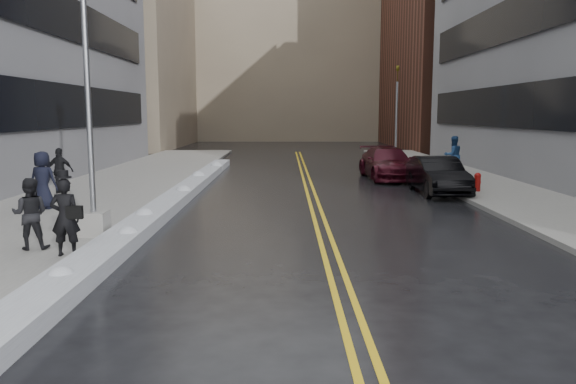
{
  "coord_description": "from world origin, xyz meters",
  "views": [
    {
      "loc": [
        1.48,
        -11.76,
        3.17
      ],
      "look_at": [
        1.54,
        1.56,
        1.3
      ],
      "focal_mm": 35.0,
      "sensor_mm": 36.0,
      "label": 1
    }
  ],
  "objects_px": {
    "pedestrian_east": "(453,155)",
    "pedestrian_b": "(30,214)",
    "car_black": "(438,175)",
    "car_maroon": "(388,163)",
    "pedestrian_d": "(60,171)",
    "pedestrian_fedora": "(65,217)",
    "fire_hydrant": "(477,181)",
    "traffic_signal": "(397,110)",
    "pedestrian_c": "(43,180)",
    "lamppost": "(90,140)"
  },
  "relations": [
    {
      "from": "pedestrian_fedora",
      "to": "pedestrian_b",
      "type": "bearing_deg",
      "value": -35.54
    },
    {
      "from": "pedestrian_fedora",
      "to": "car_black",
      "type": "height_order",
      "value": "pedestrian_fedora"
    },
    {
      "from": "pedestrian_fedora",
      "to": "car_maroon",
      "type": "xyz_separation_m",
      "value": [
        9.65,
        15.49,
        -0.22
      ]
    },
    {
      "from": "pedestrian_b",
      "to": "fire_hydrant",
      "type": "bearing_deg",
      "value": -153.48
    },
    {
      "from": "pedestrian_fedora",
      "to": "pedestrian_east",
      "type": "xyz_separation_m",
      "value": [
        13.03,
        16.12,
        0.12
      ]
    },
    {
      "from": "pedestrian_d",
      "to": "pedestrian_east",
      "type": "height_order",
      "value": "pedestrian_east"
    },
    {
      "from": "pedestrian_b",
      "to": "pedestrian_d",
      "type": "height_order",
      "value": "pedestrian_d"
    },
    {
      "from": "lamppost",
      "to": "traffic_signal",
      "type": "distance_m",
      "value": 24.98
    },
    {
      "from": "pedestrian_b",
      "to": "pedestrian_east",
      "type": "height_order",
      "value": "pedestrian_east"
    },
    {
      "from": "traffic_signal",
      "to": "pedestrian_east",
      "type": "xyz_separation_m",
      "value": [
        1.33,
        -7.91,
        -2.3
      ]
    },
    {
      "from": "pedestrian_b",
      "to": "pedestrian_c",
      "type": "bearing_deg",
      "value": -78.47
    },
    {
      "from": "pedestrian_east",
      "to": "pedestrian_b",
      "type": "bearing_deg",
      "value": 37.87
    },
    {
      "from": "pedestrian_b",
      "to": "car_maroon",
      "type": "relative_size",
      "value": 0.3
    },
    {
      "from": "fire_hydrant",
      "to": "car_maroon",
      "type": "height_order",
      "value": "car_maroon"
    },
    {
      "from": "pedestrian_c",
      "to": "car_black",
      "type": "relative_size",
      "value": 0.41
    },
    {
      "from": "traffic_signal",
      "to": "pedestrian_east",
      "type": "relative_size",
      "value": 3.14
    },
    {
      "from": "pedestrian_east",
      "to": "pedestrian_fedora",
      "type": "bearing_deg",
      "value": 41.07
    },
    {
      "from": "car_maroon",
      "to": "pedestrian_fedora",
      "type": "bearing_deg",
      "value": -124.63
    },
    {
      "from": "pedestrian_c",
      "to": "lamppost",
      "type": "bearing_deg",
      "value": 136.29
    },
    {
      "from": "pedestrian_fedora",
      "to": "pedestrian_b",
      "type": "xyz_separation_m",
      "value": [
        -1.02,
        0.6,
        -0.03
      ]
    },
    {
      "from": "pedestrian_c",
      "to": "pedestrian_east",
      "type": "bearing_deg",
      "value": -138.05
    },
    {
      "from": "fire_hydrant",
      "to": "pedestrian_d",
      "type": "relative_size",
      "value": 0.42
    },
    {
      "from": "fire_hydrant",
      "to": "pedestrian_d",
      "type": "bearing_deg",
      "value": -178.03
    },
    {
      "from": "pedestrian_c",
      "to": "pedestrian_d",
      "type": "xyz_separation_m",
      "value": [
        -0.83,
        3.46,
        -0.05
      ]
    },
    {
      "from": "traffic_signal",
      "to": "pedestrian_b",
      "type": "height_order",
      "value": "traffic_signal"
    },
    {
      "from": "fire_hydrant",
      "to": "traffic_signal",
      "type": "distance_m",
      "value": 14.3
    },
    {
      "from": "pedestrian_d",
      "to": "pedestrian_east",
      "type": "distance_m",
      "value": 18.16
    },
    {
      "from": "fire_hydrant",
      "to": "pedestrian_east",
      "type": "relative_size",
      "value": 0.38
    },
    {
      "from": "pedestrian_east",
      "to": "traffic_signal",
      "type": "bearing_deg",
      "value": -90.47
    },
    {
      "from": "pedestrian_b",
      "to": "car_black",
      "type": "xyz_separation_m",
      "value": [
        11.72,
        9.71,
        -0.21
      ]
    },
    {
      "from": "pedestrian_fedora",
      "to": "traffic_signal",
      "type": "bearing_deg",
      "value": -121.13
    },
    {
      "from": "lamppost",
      "to": "pedestrian_fedora",
      "type": "relative_size",
      "value": 4.55
    },
    {
      "from": "car_black",
      "to": "car_maroon",
      "type": "bearing_deg",
      "value": 100.66
    },
    {
      "from": "fire_hydrant",
      "to": "pedestrian_d",
      "type": "distance_m",
      "value": 16.1
    },
    {
      "from": "pedestrian_c",
      "to": "car_black",
      "type": "xyz_separation_m",
      "value": [
        13.75,
        4.29,
        -0.33
      ]
    },
    {
      "from": "lamppost",
      "to": "car_maroon",
      "type": "relative_size",
      "value": 1.44
    },
    {
      "from": "lamppost",
      "to": "pedestrian_east",
      "type": "relative_size",
      "value": 3.98
    },
    {
      "from": "pedestrian_fedora",
      "to": "pedestrian_east",
      "type": "distance_m",
      "value": 20.72
    },
    {
      "from": "pedestrian_d",
      "to": "car_maroon",
      "type": "relative_size",
      "value": 0.33
    },
    {
      "from": "fire_hydrant",
      "to": "traffic_signal",
      "type": "relative_size",
      "value": 0.12
    },
    {
      "from": "traffic_signal",
      "to": "pedestrian_c",
      "type": "xyz_separation_m",
      "value": [
        -14.75,
        -18.02,
        -2.33
      ]
    },
    {
      "from": "pedestrian_fedora",
      "to": "pedestrian_d",
      "type": "height_order",
      "value": "pedestrian_d"
    },
    {
      "from": "pedestrian_east",
      "to": "car_maroon",
      "type": "xyz_separation_m",
      "value": [
        -3.37,
        -0.62,
        -0.34
      ]
    },
    {
      "from": "lamppost",
      "to": "car_maroon",
      "type": "distance_m",
      "value": 16.72
    },
    {
      "from": "pedestrian_d",
      "to": "traffic_signal",
      "type": "bearing_deg",
      "value": -133.28
    },
    {
      "from": "pedestrian_d",
      "to": "pedestrian_east",
      "type": "bearing_deg",
      "value": -154.89
    },
    {
      "from": "pedestrian_d",
      "to": "car_maroon",
      "type": "distance_m",
      "value": 14.81
    },
    {
      "from": "fire_hydrant",
      "to": "car_black",
      "type": "bearing_deg",
      "value": 169.63
    },
    {
      "from": "pedestrian_c",
      "to": "pedestrian_east",
      "type": "relative_size",
      "value": 0.96
    },
    {
      "from": "pedestrian_fedora",
      "to": "pedestrian_c",
      "type": "height_order",
      "value": "pedestrian_c"
    }
  ]
}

